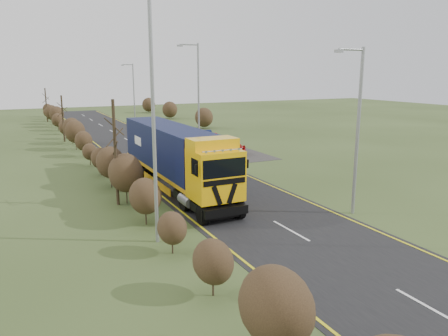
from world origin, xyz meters
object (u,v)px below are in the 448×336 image
at_px(streetlight_near, 357,125).
at_px(speed_sign, 215,141).
at_px(car_blue_sedan, 204,136).
at_px(car_red_hatchback, 228,146).
at_px(lorry, 175,154).

distance_m(streetlight_near, speed_sign, 17.18).
xyz_separation_m(car_blue_sedan, speed_sign, (-3.05, -9.34, 0.96)).
bearing_deg(streetlight_near, car_red_hatchback, 83.93).
bearing_deg(car_red_hatchback, car_blue_sedan, -105.60).
bearing_deg(car_red_hatchback, speed_sign, 32.47).
xyz_separation_m(car_red_hatchback, streetlight_near, (-2.02, -18.98, 4.14)).
relative_size(car_red_hatchback, car_blue_sedan, 0.95).
relative_size(car_red_hatchback, streetlight_near, 0.45).
distance_m(car_red_hatchback, streetlight_near, 19.53).
xyz_separation_m(lorry, car_red_hatchback, (8.93, 10.24, -1.71)).
bearing_deg(speed_sign, car_blue_sedan, 71.90).
bearing_deg(speed_sign, car_red_hatchback, 42.24).
bearing_deg(car_blue_sedan, streetlight_near, 102.33).
xyz_separation_m(lorry, streetlight_near, (6.91, -8.74, 2.43)).
bearing_deg(speed_sign, streetlight_near, -89.00).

